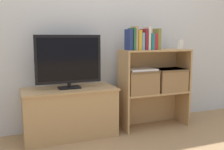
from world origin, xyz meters
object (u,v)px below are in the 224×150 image
book_crimson (153,42)px  laptop (141,69)px  tv (69,60)px  book_ivory (147,38)px  book_skyblue (141,41)px  storage_basket_right (169,79)px  book_navy (129,40)px  baby_monitor (181,44)px  tv_stand (70,112)px  book_olive (157,39)px  book_mustard (138,40)px  storage_basket_left (140,81)px  book_tan (134,38)px  book_maroon (144,39)px  book_forest (132,39)px  book_teal (150,41)px

book_crimson → laptop: (-0.13, 0.03, -0.30)m
tv → book_ivory: book_ivory is taller
book_crimson → book_skyblue: bearing=-180.0°
tv → book_crimson: size_ratio=3.85×
book_crimson → storage_basket_right: 0.49m
book_navy → baby_monitor: book_navy is taller
tv_stand → book_ivory: 1.12m
laptop → book_olive: bearing=-9.3°
book_mustard → book_skyblue: (0.04, -0.00, -0.01)m
book_mustard → storage_basket_right: bearing=3.8°
tv_stand → baby_monitor: size_ratio=7.05×
book_ivory → book_olive: size_ratio=1.09×
book_crimson → book_olive: size_ratio=0.77×
tv → book_skyblue: bearing=-7.7°
storage_basket_left → storage_basket_right: same height
tv → book_olive: bearing=-6.2°
book_olive → baby_monitor: book_olive is taller
book_tan → book_maroon: size_ratio=1.11×
book_forest → book_crimson: 0.26m
book_navy → laptop: bearing=10.3°
book_navy → book_mustard: size_ratio=1.03×
book_crimson → book_olive: book_olive is taller
book_ivory → book_tan: bearing=180.0°
book_skyblue → tv_stand: bearing=172.1°
book_ivory → storage_basket_right: (0.32, 0.03, -0.46)m
book_ivory → book_crimson: 0.09m
tv_stand → book_teal: (0.86, -0.10, 0.72)m
book_ivory → book_crimson: bearing=0.0°
book_tan → baby_monitor: 0.62m
book_crimson → storage_basket_right: book_crimson is taller
book_ivory → book_teal: (0.04, 0.00, -0.03)m
book_mustard → baby_monitor: size_ratio=1.56×
book_skyblue → storage_basket_right: 0.58m
book_mustard → storage_basket_right: 0.62m
storage_basket_left → laptop: 0.13m
tv_stand → book_mustard: (0.72, -0.10, 0.74)m
laptop → book_crimson: bearing=-12.4°
book_mustard → storage_basket_right: (0.43, 0.03, -0.44)m
tv_stand → tv: tv is taller
tv → storage_basket_left: size_ratio=1.89×
book_tan → book_skyblue: book_tan is taller
book_olive → baby_monitor: size_ratio=1.68×
book_tan → book_teal: size_ratio=1.40×
tv_stand → book_teal: book_teal is taller
tv_stand → book_navy: bearing=-9.6°
storage_basket_left → book_teal: bearing=-17.9°
book_maroon → storage_basket_left: size_ratio=0.63×
book_skyblue → book_olive: size_ratio=0.80×
book_tan → storage_basket_right: 0.66m
book_teal → storage_basket_left: book_teal is taller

